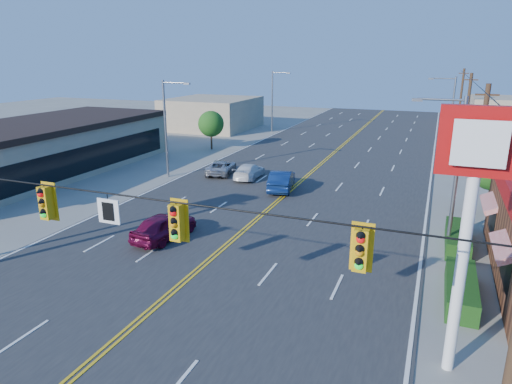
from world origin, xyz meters
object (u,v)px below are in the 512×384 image
at_px(car_white, 249,172).
at_px(kfc_pylon, 472,191).
at_px(signal_span, 75,224).
at_px(car_silver, 221,168).
at_px(car_blue, 282,181).
at_px(car_magenta, 164,227).

bearing_deg(car_white, kfc_pylon, 124.68).
xyz_separation_m(signal_span, car_white, (-4.18, 23.84, -4.28)).
distance_m(kfc_pylon, car_silver, 27.75).
bearing_deg(kfc_pylon, car_silver, 131.73).
xyz_separation_m(kfc_pylon, car_blue, (-11.70, 17.60, -5.30)).
distance_m(car_magenta, car_blue, 11.99).
bearing_deg(car_white, car_blue, 145.09).
height_order(car_magenta, car_white, car_magenta).
relative_size(car_magenta, car_silver, 1.00).
height_order(kfc_pylon, car_blue, kfc_pylon).
relative_size(signal_span, car_magenta, 5.64).
relative_size(kfc_pylon, car_white, 2.03).
bearing_deg(signal_span, car_silver, 106.04).
bearing_deg(car_silver, car_white, 158.74).
relative_size(kfc_pylon, car_silver, 1.97).
bearing_deg(kfc_pylon, signal_span, -160.22).
bearing_deg(signal_span, car_white, 99.94).
distance_m(car_blue, car_white, 4.24).
relative_size(kfc_pylon, car_magenta, 1.97).
relative_size(car_blue, car_silver, 1.05).
height_order(signal_span, car_silver, signal_span).
distance_m(kfc_pylon, car_blue, 21.78).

